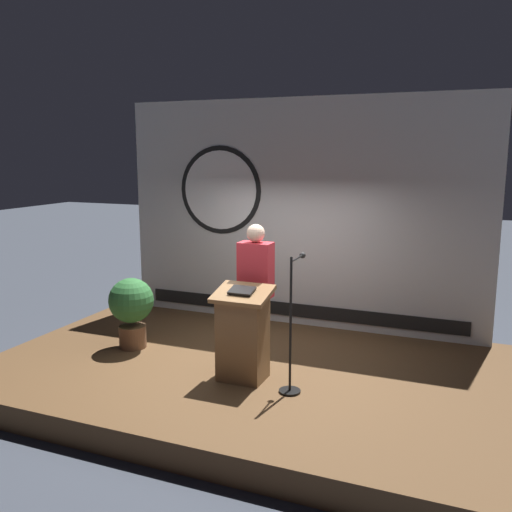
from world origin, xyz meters
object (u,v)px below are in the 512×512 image
(microphone_stand, at_px, (292,344))
(potted_plant, at_px, (131,306))
(podium, at_px, (243,335))
(speaker_person, at_px, (256,294))

(microphone_stand, xyz_separation_m, potted_plant, (-2.42, 0.50, 0.04))
(potted_plant, bearing_deg, podium, -12.74)
(speaker_person, xyz_separation_m, potted_plant, (-1.76, -0.07, -0.32))
(speaker_person, bearing_deg, potted_plant, -177.57)
(podium, distance_m, microphone_stand, 0.63)
(podium, xyz_separation_m, potted_plant, (-1.79, 0.41, 0.04))
(speaker_person, bearing_deg, podium, -85.67)
(podium, xyz_separation_m, speaker_person, (-0.04, 0.48, 0.36))
(potted_plant, bearing_deg, speaker_person, 2.43)
(microphone_stand, bearing_deg, potted_plant, 168.28)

